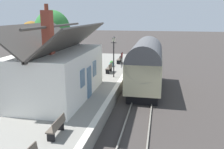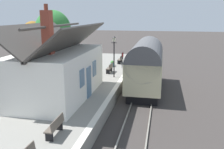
# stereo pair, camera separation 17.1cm
# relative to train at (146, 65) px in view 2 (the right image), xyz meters

# --- Properties ---
(ground_plane) EXTENTS (160.00, 160.00, 0.00)m
(ground_plane) POSITION_rel_train_xyz_m (-2.56, 0.90, -2.21)
(ground_plane) COLOR #383330
(platform) EXTENTS (32.00, 5.46, 0.92)m
(platform) POSITION_rel_train_xyz_m (-2.56, 4.63, -1.75)
(platform) COLOR gray
(platform) RESTS_ON ground
(platform_edge_coping) EXTENTS (32.00, 0.36, 0.02)m
(platform_edge_coping) POSITION_rel_train_xyz_m (-2.56, 2.08, -1.28)
(platform_edge_coping) COLOR beige
(platform_edge_coping) RESTS_ON platform
(rail_near) EXTENTS (52.00, 0.08, 0.14)m
(rail_near) POSITION_rel_train_xyz_m (-2.56, -0.72, -2.14)
(rail_near) COLOR gray
(rail_near) RESTS_ON ground
(rail_far) EXTENTS (52.00, 0.08, 0.14)m
(rail_far) POSITION_rel_train_xyz_m (-2.56, 0.72, -2.14)
(rail_far) COLOR gray
(rail_far) RESTS_ON ground
(train) EXTENTS (8.41, 2.73, 4.32)m
(train) POSITION_rel_train_xyz_m (0.00, 0.00, 0.00)
(train) COLOR black
(train) RESTS_ON ground
(station_building) EXTENTS (8.49, 4.40, 6.10)m
(station_building) POSITION_rel_train_xyz_m (-5.49, 5.54, 0.41)
(station_building) COLOR white
(station_building) RESTS_ON platform
(bench_near_building) EXTENTS (1.41, 0.46, 0.88)m
(bench_near_building) POSITION_rel_train_xyz_m (6.68, 3.35, -0.81)
(bench_near_building) COLOR brown
(bench_near_building) RESTS_ON platform
(bench_by_lamp) EXTENTS (1.41, 0.46, 0.88)m
(bench_by_lamp) POSITION_rel_train_xyz_m (1.94, 3.57, -0.81)
(bench_by_lamp) COLOR brown
(bench_by_lamp) RESTS_ON platform
(bench_mid_platform) EXTENTS (1.41, 0.46, 0.88)m
(bench_mid_platform) POSITION_rel_train_xyz_m (-10.93, 3.39, -0.81)
(bench_mid_platform) COLOR brown
(bench_mid_platform) RESTS_ON platform
(planter_edge_far) EXTENTS (0.99, 0.32, 0.62)m
(planter_edge_far) POSITION_rel_train_xyz_m (4.83, 3.95, -0.99)
(planter_edge_far) COLOR teal
(planter_edge_far) RESTS_ON platform
(planter_corner_building) EXTENTS (0.96, 0.32, 0.55)m
(planter_corner_building) POSITION_rel_train_xyz_m (1.74, 6.84, -1.03)
(planter_corner_building) COLOR gray
(planter_corner_building) RESTS_ON platform
(planter_by_door) EXTENTS (0.78, 0.32, 0.62)m
(planter_by_door) POSITION_rel_train_xyz_m (-0.51, 4.23, -0.99)
(planter_by_door) COLOR #9E5138
(planter_by_door) RESTS_ON platform
(lamp_post_platform) EXTENTS (0.32, 0.50, 3.66)m
(lamp_post_platform) POSITION_rel_train_xyz_m (0.33, 2.85, 1.27)
(lamp_post_platform) COLOR black
(lamp_post_platform) RESTS_ON platform
(station_sign_board) EXTENTS (0.96, 0.06, 1.57)m
(station_sign_board) POSITION_rel_train_xyz_m (4.64, 2.79, -0.10)
(station_sign_board) COLOR black
(station_sign_board) RESTS_ON platform
(tree_far_right) EXTENTS (4.00, 3.56, 6.85)m
(tree_far_right) POSITION_rel_train_xyz_m (3.11, 9.76, 2.61)
(tree_far_right) COLOR #4C3828
(tree_far_right) RESTS_ON ground
(tree_far_left) EXTENTS (3.01, 3.12, 5.51)m
(tree_far_left) POSITION_rel_train_xyz_m (10.56, 16.20, 1.61)
(tree_far_left) COLOR #4C3828
(tree_far_left) RESTS_ON ground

